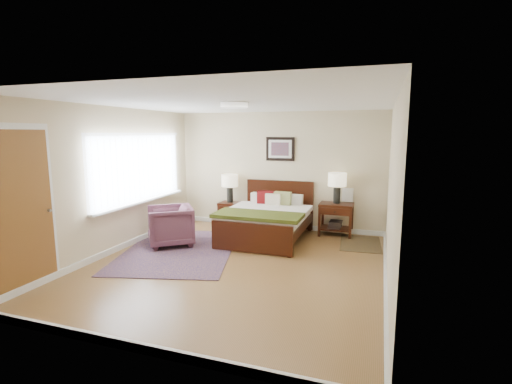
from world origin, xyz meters
TOP-DOWN VIEW (x-y plane):
  - floor at (0.00, 0.00)m, footprint 5.00×5.00m
  - back_wall at (0.00, 2.50)m, footprint 4.50×0.04m
  - front_wall at (0.00, -2.50)m, footprint 4.50×0.04m
  - left_wall at (-2.25, 0.00)m, footprint 0.04×5.00m
  - right_wall at (2.25, 0.00)m, footprint 0.04×5.00m
  - ceiling at (0.00, 0.00)m, footprint 4.50×5.00m
  - window at (-2.20, 0.70)m, footprint 0.11×2.72m
  - door at (-2.23, -1.75)m, footprint 0.06×1.00m
  - ceil_fixture at (0.00, 0.00)m, footprint 0.44×0.44m
  - bed at (0.04, 1.56)m, footprint 1.59×1.91m
  - wall_art at (0.05, 2.47)m, footprint 0.62×0.05m
  - nightstand_left at (-1.04, 2.25)m, footprint 0.45×0.41m
  - nightstand_right at (1.28, 2.26)m, footprint 0.66×0.50m
  - lamp_left at (-1.04, 2.27)m, footprint 0.36×0.36m
  - lamp_right at (1.28, 2.27)m, footprint 0.36×0.36m
  - armchair at (-1.54, 0.61)m, footprint 1.11×1.10m
  - rug_persian at (-1.21, 0.35)m, footprint 2.45×3.00m
  - rug_navy at (1.80, 1.80)m, footprint 0.81×1.14m

SIDE VIEW (x-z plane):
  - floor at x=0.00m, z-range 0.00..0.00m
  - rug_persian at x=-1.21m, z-range 0.00..0.01m
  - rug_navy at x=1.80m, z-range 0.00..0.01m
  - armchair at x=-1.54m, z-range 0.00..0.73m
  - nightstand_right at x=1.28m, z-range 0.07..0.73m
  - nightstand_left at x=-1.04m, z-range 0.15..0.69m
  - bed at x=0.04m, z-range -0.04..0.99m
  - lamp_left at x=-1.04m, z-range 0.67..1.28m
  - door at x=-2.23m, z-range -0.02..2.16m
  - lamp_right at x=1.28m, z-range 0.79..1.40m
  - back_wall at x=0.00m, z-range 0.00..2.50m
  - front_wall at x=0.00m, z-range 0.00..2.50m
  - left_wall at x=-2.25m, z-range 0.00..2.50m
  - right_wall at x=2.25m, z-range 0.00..2.50m
  - window at x=-2.20m, z-range 0.72..2.04m
  - wall_art at x=0.05m, z-range 1.47..1.97m
  - ceil_fixture at x=0.00m, z-range 2.43..2.50m
  - ceiling at x=0.00m, z-range 2.49..2.51m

